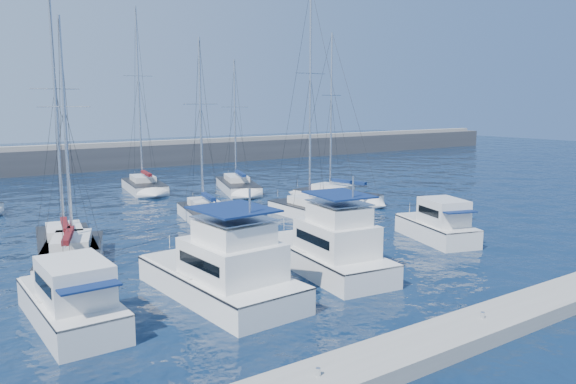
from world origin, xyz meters
TOP-DOWN VIEW (x-y plane):
  - ground at (0.00, 0.00)m, footprint 220.00×220.00m
  - breakwater at (0.00, 52.00)m, footprint 160.00×6.00m
  - dock at (0.00, -11.00)m, footprint 40.00×2.20m
  - dock_cleat_near_port at (-8.00, -11.00)m, footprint 0.16×0.16m
  - dock_cleat_centre at (0.00, -11.00)m, footprint 0.16×0.16m
  - motor_yacht_port_outer at (-12.73, -1.22)m, footprint 2.82×7.12m
  - motor_yacht_port_inner at (-6.26, -1.84)m, footprint 4.41×9.32m
  - motor_yacht_stbd_inner at (0.16, -1.49)m, footprint 4.51×9.19m
  - motor_yacht_stbd_outer at (10.14, -0.25)m, footprint 4.32×6.68m
  - sailboat_mid_a at (-10.24, 10.39)m, footprint 4.33×7.96m
  - sailboat_mid_b at (-10.57, 7.59)m, footprint 5.39×8.39m
  - sailboat_mid_c at (0.76, 14.10)m, footprint 4.22×6.89m
  - sailboat_mid_d at (8.01, 9.78)m, footprint 3.19×8.87m
  - sailboat_mid_e at (13.83, 14.32)m, footprint 4.69×8.30m
  - sailboat_back_b at (2.04, 30.15)m, footprint 4.38×8.31m
  - sailboat_back_c at (9.78, 24.93)m, footprint 5.83×9.50m

SIDE VIEW (x-z plane):
  - ground at x=0.00m, z-range 0.00..0.00m
  - dock at x=0.00m, z-range 0.00..0.60m
  - sailboat_back_c at x=9.78m, z-range -6.15..7.15m
  - sailboat_mid_b at x=-10.57m, z-range -6.32..7.35m
  - sailboat_mid_e at x=13.83m, z-range -7.00..8.06m
  - sailboat_mid_c at x=0.76m, z-range -6.39..7.46m
  - sailboat_mid_a at x=-10.24m, z-range -7.13..8.21m
  - sailboat_mid_d at x=8.01m, z-range -8.27..9.36m
  - sailboat_back_b at x=2.04m, z-range -8.59..9.73m
  - dock_cleat_near_port at x=-8.00m, z-range 0.60..0.85m
  - dock_cleat_centre at x=0.00m, z-range 0.60..0.85m
  - motor_yacht_stbd_outer at x=10.14m, z-range -0.66..2.54m
  - motor_yacht_port_outer at x=-12.73m, z-range -0.66..2.54m
  - breakwater at x=0.00m, z-range -1.17..3.28m
  - motor_yacht_port_inner at x=-6.26m, z-range -1.21..3.48m
  - motor_yacht_stbd_inner at x=0.16m, z-range -1.21..3.48m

